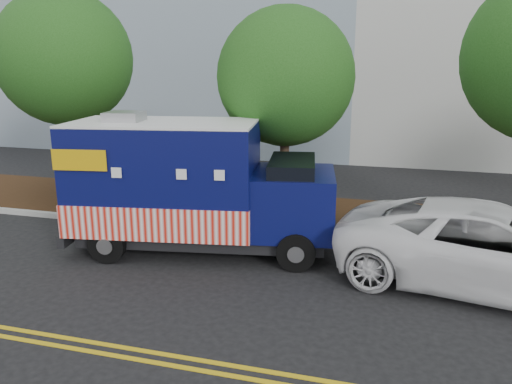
# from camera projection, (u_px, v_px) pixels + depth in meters

# --- Properties ---
(ground) EXTENTS (120.00, 120.00, 0.00)m
(ground) POSITION_uv_depth(u_px,v_px,m) (221.00, 253.00, 12.37)
(ground) COLOR black
(ground) RESTS_ON ground
(curb) EXTENTS (120.00, 0.18, 0.15)m
(curb) POSITION_uv_depth(u_px,v_px,m) (238.00, 232.00, 13.66)
(curb) COLOR #9E9E99
(curb) RESTS_ON ground
(mulch_strip) EXTENTS (120.00, 4.00, 0.15)m
(mulch_strip) POSITION_uv_depth(u_px,v_px,m) (259.00, 211.00, 15.62)
(mulch_strip) COLOR black
(mulch_strip) RESTS_ON ground
(centerline_near) EXTENTS (120.00, 0.10, 0.01)m
(centerline_near) POSITION_uv_depth(u_px,v_px,m) (131.00, 349.00, 8.23)
(centerline_near) COLOR gold
(centerline_near) RESTS_ON ground
(centerline_far) EXTENTS (120.00, 0.10, 0.01)m
(centerline_far) POSITION_uv_depth(u_px,v_px,m) (124.00, 357.00, 7.99)
(centerline_far) COLOR gold
(centerline_far) RESTS_ON ground
(tree_a) EXTENTS (4.30, 4.30, 6.88)m
(tree_a) POSITION_uv_depth(u_px,v_px,m) (64.00, 58.00, 15.99)
(tree_a) COLOR #38281C
(tree_a) RESTS_ON ground
(tree_b) EXTENTS (3.77, 3.77, 6.09)m
(tree_b) POSITION_uv_depth(u_px,v_px,m) (286.00, 77.00, 13.62)
(tree_b) COLOR #38281C
(tree_b) RESTS_ON ground
(sign_post) EXTENTS (0.06, 0.06, 2.40)m
(sign_post) POSITION_uv_depth(u_px,v_px,m) (81.00, 177.00, 15.25)
(sign_post) COLOR #473828
(sign_post) RESTS_ON ground
(food_truck) EXTENTS (6.82, 3.41, 3.44)m
(food_truck) POSITION_uv_depth(u_px,v_px,m) (189.00, 189.00, 12.30)
(food_truck) COLOR black
(food_truck) RESTS_ON ground
(white_car) EXTENTS (6.74, 4.00, 1.76)m
(white_car) POSITION_uv_depth(u_px,v_px,m) (493.00, 248.00, 10.27)
(white_car) COLOR white
(white_car) RESTS_ON ground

